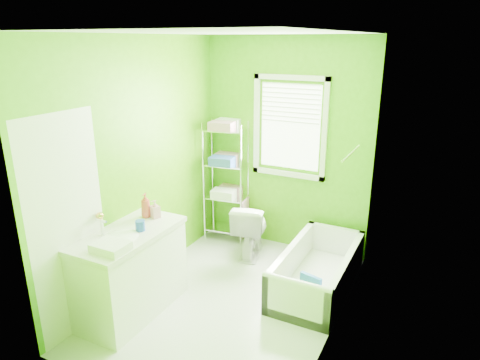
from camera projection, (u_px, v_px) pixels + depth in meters
The scene contains 9 objects.
ground at pixel (231, 300), 4.38m from camera, with size 2.90×2.90×0.00m, color silver.
room_envelope at pixel (229, 154), 3.90m from camera, with size 2.14×2.94×2.62m.
window at pixel (290, 122), 5.06m from camera, with size 0.92×0.05×1.22m.
door at pixel (69, 228), 3.67m from camera, with size 0.09×0.80×2.00m.
right_wall_decor at pixel (339, 196), 3.51m from camera, with size 0.04×1.48×1.17m.
bathtub at pixel (316, 277), 4.54m from camera, with size 0.67×1.43×0.46m.
toilet at pixel (251, 228), 5.23m from camera, with size 0.38×0.68×0.69m, color white.
vanity at pixel (130, 270), 4.09m from camera, with size 0.58×1.12×1.10m.
wire_shelf_unit at pixel (227, 169), 5.47m from camera, with size 0.57×0.47×1.59m.
Camera 1 is at (1.80, -3.32, 2.55)m, focal length 32.00 mm.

